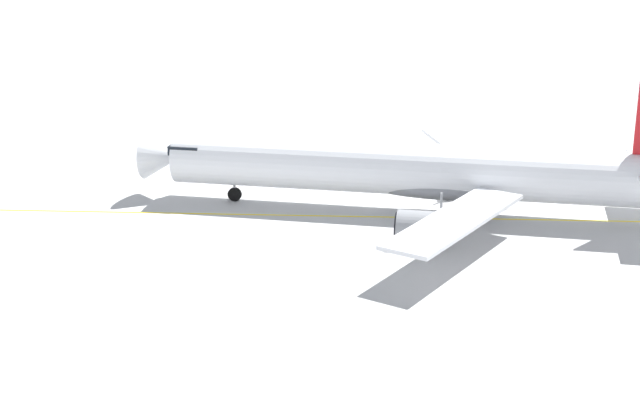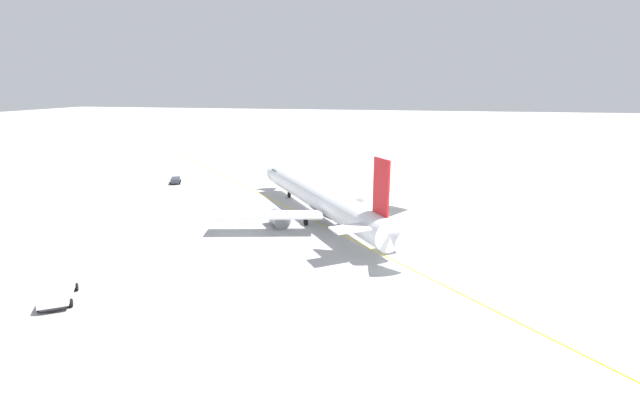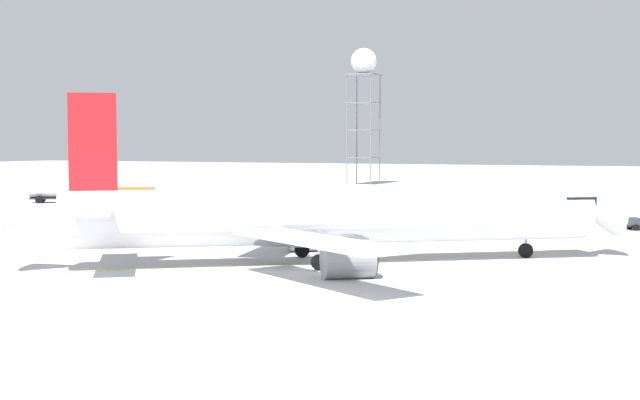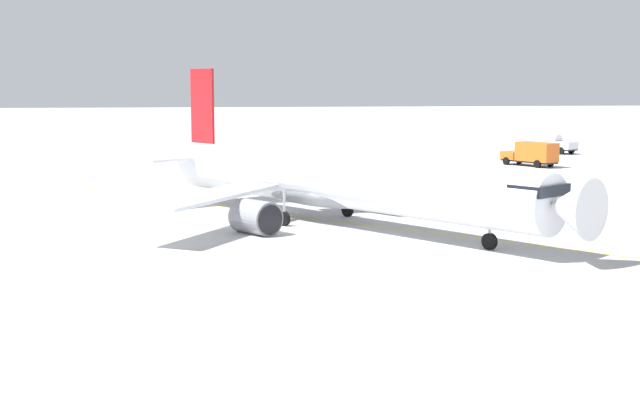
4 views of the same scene
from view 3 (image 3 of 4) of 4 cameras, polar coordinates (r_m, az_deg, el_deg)
name	(u,v)px [view 3 (image 3 of 4)]	position (r m, az deg, el deg)	size (l,w,h in m)	color
ground_plane	(342,269)	(59.46, 1.46, -4.56)	(600.00, 600.00, 0.00)	#B2B2B2
airliner_main	(329,219)	(62.14, 0.60, -1.25)	(30.04, 38.06, 12.04)	white
pushback_tug_truck	(142,216)	(94.73, -11.61, -1.06)	(5.03, 5.84, 1.30)	#232326
fuel_tanker_truck	(57,192)	(132.58, -16.85, 0.51)	(6.60, 8.28, 2.87)	#232326
catering_truck_truck	(127,199)	(111.81, -12.52, 0.07)	(5.90, 7.98, 3.10)	#232326
radar_tower	(364,69)	(185.80, 2.89, 8.57)	(6.16, 6.16, 28.78)	slate
taxiway_centreline	(369,259)	(64.93, 3.25, -3.86)	(122.63, 127.85, 0.01)	yellow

